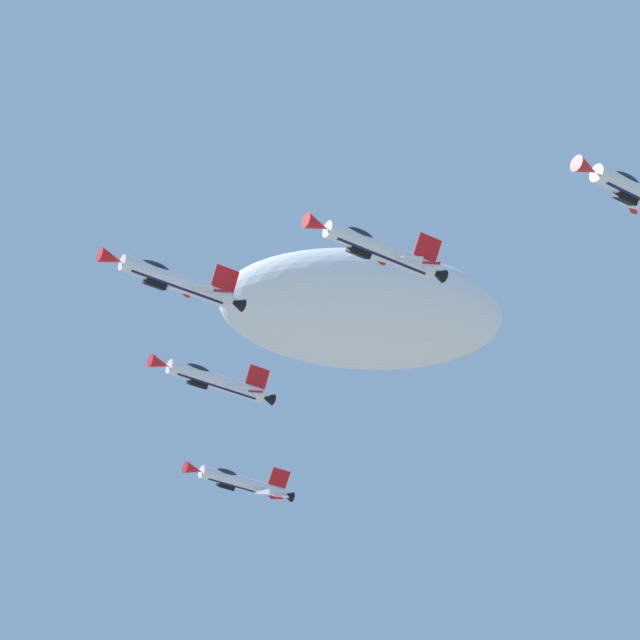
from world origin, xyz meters
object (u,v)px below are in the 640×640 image
(fighter_jet_right_outer, at_px, (241,483))
(fighter_jet_left_wing, at_px, (378,250))
(fighter_jet_right_wing, at_px, (214,381))
(fighter_jet_lead, at_px, (175,281))

(fighter_jet_right_outer, bearing_deg, fighter_jet_left_wing, 163.52)
(fighter_jet_right_wing, distance_m, fighter_jet_right_outer, 23.50)
(fighter_jet_right_wing, bearing_deg, fighter_jet_lead, 140.06)
(fighter_jet_left_wing, distance_m, fighter_jet_right_wing, 32.64)
(fighter_jet_left_wing, bearing_deg, fighter_jet_right_outer, -16.48)
(fighter_jet_right_outer, bearing_deg, fighter_jet_lead, 141.13)
(fighter_jet_lead, relative_size, fighter_jet_right_wing, 1.00)
(fighter_jet_left_wing, height_order, fighter_jet_right_outer, fighter_jet_right_outer)
(fighter_jet_lead, xyz_separation_m, fighter_jet_left_wing, (18.72, -9.15, -1.08))
(fighter_jet_left_wing, xyz_separation_m, fighter_jet_right_wing, (-13.69, 29.56, 2.03))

